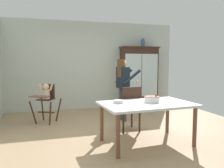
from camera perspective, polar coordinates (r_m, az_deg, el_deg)
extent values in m
plane|color=tan|center=(4.83, 1.71, -12.11)|extent=(6.24, 6.24, 0.00)
cube|color=beige|center=(7.15, -4.80, 4.65)|extent=(5.32, 0.06, 2.70)
cube|color=#382116|center=(7.35, 6.78, 1.55)|extent=(1.17, 0.42, 1.90)
cube|color=#382116|center=(7.34, 6.87, 9.13)|extent=(1.23, 0.48, 0.04)
cube|color=silver|center=(7.04, 5.40, 2.16)|extent=(0.53, 0.01, 1.33)
cube|color=silver|center=(7.26, 9.47, 2.21)|extent=(0.53, 0.01, 1.33)
cube|color=#382116|center=(7.34, 6.79, 2.29)|extent=(1.09, 0.36, 0.02)
cylinder|color=#3D567F|center=(7.40, 7.77, 10.10)|extent=(0.13, 0.13, 0.22)
cylinder|color=#3D567F|center=(7.41, 7.78, 11.14)|extent=(0.07, 0.07, 0.05)
cylinder|color=#382116|center=(5.66, -19.28, -6.84)|extent=(0.18, 0.09, 0.56)
cylinder|color=#382116|center=(5.44, -15.29, -7.21)|extent=(0.09, 0.18, 0.56)
cylinder|color=#382116|center=(6.03, -17.09, -6.01)|extent=(0.09, 0.18, 0.56)
cylinder|color=#382116|center=(5.83, -13.29, -6.31)|extent=(0.18, 0.09, 0.56)
cube|color=#382116|center=(5.74, -16.23, -6.86)|extent=(0.39, 0.24, 0.02)
cube|color=#382116|center=(5.68, -16.32, -3.70)|extent=(0.46, 0.46, 0.02)
cube|color=#382116|center=(5.79, -15.64, -1.68)|extent=(0.28, 0.17, 0.34)
cube|color=brown|center=(5.43, -17.71, -3.01)|extent=(0.50, 0.42, 0.02)
cylinder|color=beige|center=(5.68, -16.26, -2.45)|extent=(0.17, 0.17, 0.22)
sphere|color=beige|center=(5.66, -16.31, -0.67)|extent=(0.15, 0.15, 0.15)
cylinder|color=beige|center=(5.73, -17.54, -0.70)|extent=(0.11, 0.08, 0.17)
cylinder|color=beige|center=(5.60, -15.05, -0.78)|extent=(0.11, 0.08, 0.17)
cylinder|color=#47474C|center=(5.62, 3.13, -5.25)|extent=(0.11, 0.11, 0.82)
cylinder|color=#47474C|center=(5.77, 2.31, -4.97)|extent=(0.11, 0.11, 0.82)
cube|color=#19232D|center=(5.61, 2.75, 1.63)|extent=(0.26, 0.39, 0.52)
cube|color=white|center=(5.66, 3.67, 1.66)|extent=(0.02, 0.06, 0.49)
sphere|color=beige|center=(5.60, 2.76, 5.21)|extent=(0.19, 0.19, 0.19)
cube|color=brown|center=(5.57, 2.26, 3.97)|extent=(0.13, 0.21, 0.44)
cylinder|color=#19232D|center=(5.51, 5.03, 1.72)|extent=(0.50, 0.15, 0.37)
sphere|color=beige|center=(5.60, 6.43, 0.64)|extent=(0.08, 0.08, 0.08)
cylinder|color=#19232D|center=(5.85, 3.00, 1.97)|extent=(0.50, 0.15, 0.37)
sphere|color=beige|center=(5.94, 4.35, 0.95)|extent=(0.08, 0.08, 0.08)
cube|color=silver|center=(4.09, 8.77, -5.03)|extent=(1.67, 1.11, 0.04)
cylinder|color=brown|center=(3.52, 1.52, -12.95)|extent=(0.07, 0.07, 0.70)
cylinder|color=brown|center=(4.24, 20.11, -10.07)|extent=(0.07, 0.07, 0.70)
cylinder|color=brown|center=(4.27, -2.62, -9.61)|extent=(0.07, 0.07, 0.70)
cylinder|color=brown|center=(4.88, 13.78, -7.83)|extent=(0.07, 0.07, 0.70)
cylinder|color=white|center=(4.17, 10.01, -3.86)|extent=(0.28, 0.28, 0.10)
cylinder|color=brown|center=(4.16, 10.03, -3.13)|extent=(0.27, 0.27, 0.01)
cylinder|color=#F2E5CC|center=(4.16, 10.03, -2.66)|extent=(0.01, 0.01, 0.06)
cone|color=yellow|center=(4.15, 10.04, -2.09)|extent=(0.02, 0.02, 0.02)
sphere|color=red|center=(4.16, 11.02, -2.85)|extent=(0.04, 0.04, 0.04)
cylinder|color=silver|center=(4.02, 1.58, -4.45)|extent=(0.18, 0.18, 0.05)
cylinder|color=#382116|center=(5.16, 5.00, -8.38)|extent=(0.04, 0.04, 0.45)
cylinder|color=#382116|center=(5.01, 1.15, -8.78)|extent=(0.04, 0.04, 0.45)
cylinder|color=#382116|center=(4.84, 6.95, -9.34)|extent=(0.04, 0.04, 0.45)
cylinder|color=#382116|center=(4.68, 2.89, -9.82)|extent=(0.04, 0.04, 0.45)
cube|color=#473D38|center=(4.86, 4.02, -6.33)|extent=(0.48, 0.48, 0.03)
cube|color=#382116|center=(4.64, 5.09, -3.72)|extent=(0.42, 0.08, 0.48)
cylinder|color=#382116|center=(4.72, 7.16, -3.57)|extent=(0.03, 0.03, 0.48)
cylinder|color=#382116|center=(4.56, 2.94, -3.87)|extent=(0.03, 0.03, 0.48)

